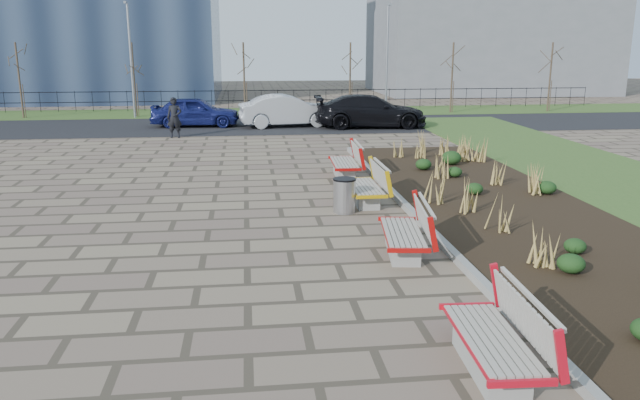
{
  "coord_description": "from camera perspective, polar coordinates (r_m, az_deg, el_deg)",
  "views": [
    {
      "loc": [
        0.06,
        -9.17,
        3.99
      ],
      "look_at": [
        1.5,
        3.0,
        0.9
      ],
      "focal_mm": 35.0,
      "sensor_mm": 36.0,
      "label": 1
    }
  ],
  "objects": [
    {
      "name": "tree_e",
      "position": [
        37.67,
        11.97,
        10.88
      ],
      "size": [
        1.4,
        1.4,
        4.0
      ],
      "primitive_type": null,
      "color": "#4C3D2D",
      "rests_on": "grass_verge_far"
    },
    {
      "name": "litter_bin",
      "position": [
        15.06,
        2.25,
        0.38
      ],
      "size": [
        0.54,
        0.54,
        0.82
      ],
      "primitive_type": "cylinder",
      "color": "#B2B2B7",
      "rests_on": "ground"
    },
    {
      "name": "planting_curb",
      "position": [
        15.2,
        8.2,
        -0.92
      ],
      "size": [
        0.16,
        18.0,
        0.15
      ],
      "primitive_type": "cube",
      "color": "gray",
      "rests_on": "ground"
    },
    {
      "name": "tree_c",
      "position": [
        35.73,
        -6.95,
        10.92
      ],
      "size": [
        1.4,
        1.4,
        4.0
      ],
      "primitive_type": null,
      "color": "#4C3D2D",
      "rests_on": "grass_verge_far"
    },
    {
      "name": "railing_fence",
      "position": [
        38.82,
        -6.88,
        9.1
      ],
      "size": [
        44.0,
        0.1,
        1.2
      ],
      "primitive_type": null,
      "color": "black",
      "rests_on": "grass_verge_far"
    },
    {
      "name": "ground",
      "position": [
        10.0,
        -6.62,
        -9.46
      ],
      "size": [
        120.0,
        120.0,
        0.0
      ],
      "primitive_type": "plane",
      "color": "#756650",
      "rests_on": "ground"
    },
    {
      "name": "bench_a",
      "position": [
        8.16,
        15.4,
        -11.71
      ],
      "size": [
        1.01,
        2.14,
        1.0
      ],
      "primitive_type": null,
      "rotation": [
        0.0,
        0.0,
        -0.05
      ],
      "color": "red",
      "rests_on": "ground"
    },
    {
      "name": "tree_f",
      "position": [
        39.98,
        20.29,
        10.5
      ],
      "size": [
        1.4,
        1.4,
        4.0
      ],
      "primitive_type": null,
      "color": "#4C3D2D",
      "rests_on": "grass_verge_far"
    },
    {
      "name": "pedestrian",
      "position": [
        27.79,
        -13.16,
        7.34
      ],
      "size": [
        0.66,
        0.45,
        1.75
      ],
      "primitive_type": "imported",
      "rotation": [
        0.0,
        0.0,
        -0.05
      ],
      "color": "black",
      "rests_on": "ground"
    },
    {
      "name": "bench_b",
      "position": [
        12.14,
        7.57,
        -2.68
      ],
      "size": [
        1.17,
        2.2,
        1.0
      ],
      "primitive_type": null,
      "rotation": [
        0.0,
        0.0,
        -0.13
      ],
      "color": "#B70E0C",
      "rests_on": "ground"
    },
    {
      "name": "lamp_east",
      "position": [
        36.07,
        6.13,
        12.56
      ],
      "size": [
        0.24,
        0.6,
        6.0
      ],
      "primitive_type": null,
      "color": "gray",
      "rests_on": "grass_verge_far"
    },
    {
      "name": "road",
      "position": [
        31.43,
        -6.84,
        6.77
      ],
      "size": [
        80.0,
        7.0,
        0.02
      ],
      "primitive_type": "cube",
      "color": "black",
      "rests_on": "ground"
    },
    {
      "name": "grass_verge_far",
      "position": [
        37.38,
        -6.85,
        7.96
      ],
      "size": [
        80.0,
        5.0,
        0.04
      ],
      "primitive_type": "cube",
      "color": "#33511E",
      "rests_on": "ground"
    },
    {
      "name": "tree_a",
      "position": [
        37.71,
        -25.78,
        9.81
      ],
      "size": [
        1.4,
        1.4,
        4.0
      ],
      "primitive_type": null,
      "color": "#4C3D2D",
      "rests_on": "grass_verge_far"
    },
    {
      "name": "tree_d",
      "position": [
        36.22,
        2.77,
        11.05
      ],
      "size": [
        1.4,
        1.4,
        4.0
      ],
      "primitive_type": null,
      "color": "#4C3D2D",
      "rests_on": "grass_verge_far"
    },
    {
      "name": "car_silver",
      "position": [
        30.76,
        -3.0,
        8.16
      ],
      "size": [
        4.85,
        2.2,
        1.54
      ],
      "primitive_type": "imported",
      "rotation": [
        0.0,
        0.0,
        1.7
      ],
      "color": "#AAAEB2",
      "rests_on": "road"
    },
    {
      "name": "bench_c",
      "position": [
        15.91,
        4.07,
        1.44
      ],
      "size": [
        0.9,
        2.1,
        1.0
      ],
      "primitive_type": null,
      "rotation": [
        0.0,
        0.0,
        -0.0
      ],
      "color": "#D4A10B",
      "rests_on": "ground"
    },
    {
      "name": "car_blue",
      "position": [
        31.35,
        -11.33,
        7.94
      ],
      "size": [
        4.31,
        1.86,
        1.45
      ],
      "primitive_type": "imported",
      "rotation": [
        0.0,
        0.0,
        1.54
      ],
      "color": "navy",
      "rests_on": "road"
    },
    {
      "name": "planting_bed",
      "position": [
        15.96,
        16.32,
        -0.73
      ],
      "size": [
        4.5,
        18.0,
        0.1
      ],
      "primitive_type": "cube",
      "color": "black",
      "rests_on": "ground"
    },
    {
      "name": "lamp_west",
      "position": [
        35.7,
        -16.89,
        12.03
      ],
      "size": [
        0.24,
        0.6,
        6.0
      ],
      "primitive_type": null,
      "color": "gray",
      "rests_on": "grass_verge_far"
    },
    {
      "name": "car_black",
      "position": [
        30.51,
        4.62,
        8.11
      ],
      "size": [
        5.5,
        2.47,
        1.57
      ],
      "primitive_type": "imported",
      "rotation": [
        0.0,
        0.0,
        1.52
      ],
      "color": "black",
      "rests_on": "road"
    },
    {
      "name": "bench_d",
      "position": [
        19.13,
        2.22,
        3.63
      ],
      "size": [
        0.98,
        2.13,
        1.0
      ],
      "primitive_type": null,
      "rotation": [
        0.0,
        0.0,
        -0.04
      ],
      "color": "#AD0D0B",
      "rests_on": "ground"
    },
    {
      "name": "tree_b",
      "position": [
        36.24,
        -16.64,
        10.49
      ],
      "size": [
        1.4,
        1.4,
        4.0
      ],
      "primitive_type": null,
      "color": "#4C3D2D",
      "rests_on": "grass_verge_far"
    },
    {
      "name": "building_grey",
      "position": [
        54.93,
        15.06,
        14.74
      ],
      "size": [
        18.0,
        12.0,
        10.0
      ],
      "primitive_type": "cube",
      "color": "slate",
      "rests_on": "ground"
    }
  ]
}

